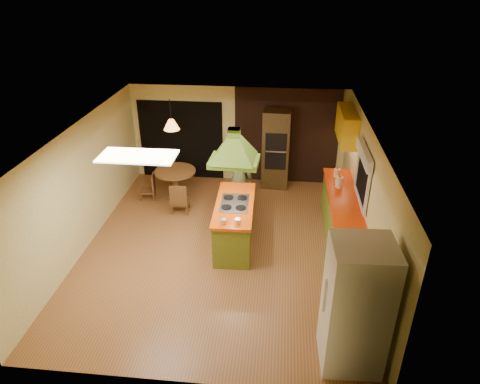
# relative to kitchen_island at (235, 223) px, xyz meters

# --- Properties ---
(ground) EXTENTS (6.50, 6.50, 0.00)m
(ground) POSITION_rel_kitchen_island_xyz_m (-0.26, -0.18, -0.48)
(ground) COLOR #975D31
(ground) RESTS_ON ground
(room_walls) EXTENTS (5.50, 6.50, 6.50)m
(room_walls) POSITION_rel_kitchen_island_xyz_m (-0.26, -0.18, 0.77)
(room_walls) COLOR beige
(room_walls) RESTS_ON ground
(ceiling_plane) EXTENTS (6.50, 6.50, 0.00)m
(ceiling_plane) POSITION_rel_kitchen_island_xyz_m (-0.26, -0.18, 2.02)
(ceiling_plane) COLOR silver
(ceiling_plane) RESTS_ON room_walls
(brick_panel) EXTENTS (2.64, 0.03, 2.50)m
(brick_panel) POSITION_rel_kitchen_island_xyz_m (0.99, 3.05, 0.77)
(brick_panel) COLOR #381E14
(brick_panel) RESTS_ON ground
(nook_opening) EXTENTS (2.20, 0.03, 2.10)m
(nook_opening) POSITION_rel_kitchen_island_xyz_m (-1.76, 3.05, 0.57)
(nook_opening) COLOR black
(nook_opening) RESTS_ON ground
(right_counter) EXTENTS (0.62, 3.05, 0.92)m
(right_counter) POSITION_rel_kitchen_island_xyz_m (2.19, 0.42, -0.01)
(right_counter) COLOR olive
(right_counter) RESTS_ON ground
(upper_cabinets) EXTENTS (0.34, 1.40, 0.70)m
(upper_cabinets) POSITION_rel_kitchen_island_xyz_m (2.31, 2.02, 1.47)
(upper_cabinets) COLOR yellow
(upper_cabinets) RESTS_ON room_walls
(window_right) EXTENTS (0.12, 1.35, 1.06)m
(window_right) POSITION_rel_kitchen_island_xyz_m (2.44, 0.22, 1.30)
(window_right) COLOR black
(window_right) RESTS_ON room_walls
(fluor_panel) EXTENTS (1.20, 0.60, 0.03)m
(fluor_panel) POSITION_rel_kitchen_island_xyz_m (-1.36, -1.38, 2.01)
(fluor_panel) COLOR white
(fluor_panel) RESTS_ON ceiling_plane
(kitchen_island) EXTENTS (0.81, 1.90, 0.95)m
(kitchen_island) POSITION_rel_kitchen_island_xyz_m (0.00, 0.00, 0.00)
(kitchen_island) COLOR olive
(kitchen_island) RESTS_ON ground
(range_hood) EXTENTS (0.95, 0.71, 0.78)m
(range_hood) POSITION_rel_kitchen_island_xyz_m (0.00, 0.00, 1.78)
(range_hood) COLOR #577A1E
(range_hood) RESTS_ON ceiling_plane
(man) EXTENTS (0.64, 0.42, 1.72)m
(man) POSITION_rel_kitchen_island_xyz_m (-0.05, 1.29, 0.38)
(man) COLOR #49522B
(man) RESTS_ON ground
(refrigerator) EXTENTS (0.86, 0.82, 2.01)m
(refrigerator) POSITION_rel_kitchen_island_xyz_m (1.98, -2.79, 0.53)
(refrigerator) COLOR white
(refrigerator) RESTS_ON ground
(wall_oven) EXTENTS (0.70, 0.63, 2.03)m
(wall_oven) POSITION_rel_kitchen_island_xyz_m (0.75, 2.76, 0.54)
(wall_oven) COLOR #4B3618
(wall_oven) RESTS_ON ground
(dining_table) EXTENTS (0.99, 0.99, 0.74)m
(dining_table) POSITION_rel_kitchen_island_xyz_m (-1.66, 1.82, 0.05)
(dining_table) COLOR brown
(dining_table) RESTS_ON ground
(chair_left) EXTENTS (0.41, 0.41, 0.65)m
(chair_left) POSITION_rel_kitchen_island_xyz_m (-2.36, 1.72, -0.15)
(chair_left) COLOR brown
(chair_left) RESTS_ON ground
(chair_near) EXTENTS (0.43, 0.43, 0.75)m
(chair_near) POSITION_rel_kitchen_island_xyz_m (-1.41, 1.17, -0.10)
(chair_near) COLOR brown
(chair_near) RESTS_ON ground
(pendant_lamp) EXTENTS (0.38, 0.38, 0.23)m
(pendant_lamp) POSITION_rel_kitchen_island_xyz_m (-1.66, 1.82, 1.42)
(pendant_lamp) COLOR #FF9E3F
(pendant_lamp) RESTS_ON ceiling_plane
(canister_large) EXTENTS (0.17, 0.17, 0.23)m
(canister_large) POSITION_rel_kitchen_island_xyz_m (2.14, 0.99, 0.56)
(canister_large) COLOR #F2E5C2
(canister_large) RESTS_ON right_counter
(canister_medium) EXTENTS (0.14, 0.14, 0.19)m
(canister_medium) POSITION_rel_kitchen_island_xyz_m (2.14, 1.49, 0.54)
(canister_medium) COLOR #FBF3CA
(canister_medium) RESTS_ON right_counter
(canister_small) EXTENTS (0.15, 0.15, 0.18)m
(canister_small) POSITION_rel_kitchen_island_xyz_m (2.14, 1.17, 0.53)
(canister_small) COLOR beige
(canister_small) RESTS_ON right_counter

